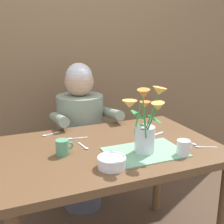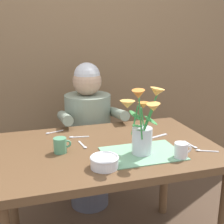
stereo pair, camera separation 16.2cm
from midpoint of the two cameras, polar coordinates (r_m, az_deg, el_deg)
wood_panel_backdrop at (r=2.52m, az=-5.83°, el=13.09°), size 4.00×0.10×2.50m
dining_table at (r=1.66m, az=1.90°, el=-9.83°), size 1.20×0.80×0.74m
seated_person at (r=2.25m, az=-2.51°, el=-5.12°), size 0.45×0.47×1.14m
striped_placemat at (r=1.55m, az=8.90°, el=-7.97°), size 0.40×0.28×0.00m
flower_vase at (r=1.49m, az=9.00°, el=-2.75°), size 0.21×0.24×0.36m
ceramic_bowl at (r=1.38m, az=1.95°, el=-9.65°), size 0.14×0.14×0.06m
dinner_knife at (r=1.78m, az=10.95°, el=-4.85°), size 0.19×0.08×0.00m
coffee_cup at (r=1.53m, az=16.29°, el=-7.23°), size 0.09×0.07×0.08m
ceramic_mug at (r=1.54m, az=-7.01°, el=-6.46°), size 0.09×0.07×0.08m
spoon_0 at (r=1.85m, az=-9.16°, el=-3.98°), size 0.12×0.06×0.01m
spoon_1 at (r=1.63m, az=-2.70°, el=-6.60°), size 0.03×0.12×0.01m
spoon_2 at (r=1.71m, az=17.97°, el=-6.29°), size 0.02×0.12×0.01m
spoon_3 at (r=1.66m, az=20.01°, el=-7.10°), size 0.11×0.06×0.01m
spoon_4 at (r=1.76m, az=-4.41°, el=-4.89°), size 0.12×0.03×0.01m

